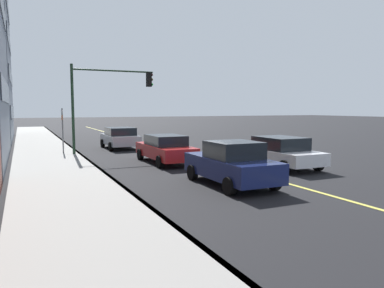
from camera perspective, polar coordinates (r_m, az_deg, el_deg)
The scene contains 10 objects.
ground at distance 20.26m, azimuth 1.68°, elevation -2.44°, with size 200.00×200.00×0.00m, color black.
sidewalk_slab at distance 18.21m, azimuth -20.41°, elevation -3.45°, with size 80.00×3.66×0.15m, color gray.
curb_edge at distance 18.42m, azimuth -14.96°, elevation -3.19°, with size 80.00×0.16×0.15m, color slate.
lane_stripe_center at distance 20.26m, azimuth 1.68°, elevation -2.42°, with size 80.00×0.16×0.01m, color #D8CC4C.
car_navy at distance 13.59m, azimuth 6.10°, elevation -3.03°, with size 4.30×2.00×1.62m.
car_red at distance 19.11m, azimuth -4.17°, elevation -0.68°, with size 4.73×1.93×1.44m.
car_silver at distance 26.28m, azimuth -11.05°, elevation 0.99°, with size 4.06×2.10×1.48m.
car_white at distance 18.00m, azimuth 13.58°, elevation -1.16°, with size 4.27×2.09×1.46m.
traffic_light_mast at distance 22.96m, azimuth -13.01°, elevation 7.72°, with size 0.28×4.99×5.36m.
street_sign_post at distance 23.56m, azimuth -19.34°, elevation 2.42°, with size 0.60×0.08×2.81m.
Camera 1 is at (-17.95, 8.97, 2.81)m, focal length 34.58 mm.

